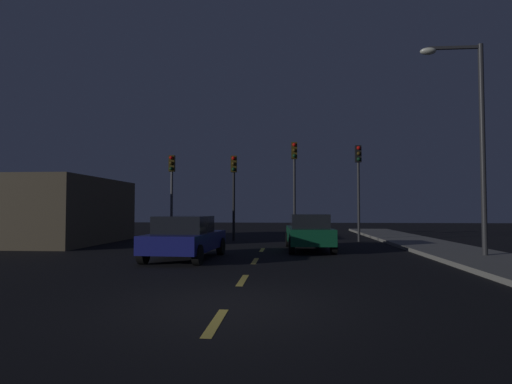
{
  "coord_description": "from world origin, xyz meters",
  "views": [
    {
      "loc": [
        1.09,
        -7.58,
        1.71
      ],
      "look_at": [
        -0.67,
        15.67,
        2.68
      ],
      "focal_mm": 29.53,
      "sensor_mm": 36.0,
      "label": 1
    }
  ],
  "objects_px": {
    "traffic_signal_center_left": "(234,181)",
    "car_stopped_ahead": "(309,232)",
    "street_lamp_right": "(472,129)",
    "car_adjacent_lane": "(185,237)",
    "traffic_signal_center_right": "(294,172)",
    "traffic_signal_far_right": "(358,174)",
    "traffic_signal_far_left": "(172,180)"
  },
  "relations": [
    {
      "from": "traffic_signal_center_left",
      "to": "car_stopped_ahead",
      "type": "distance_m",
      "value": 6.73
    },
    {
      "from": "car_stopped_ahead",
      "to": "street_lamp_right",
      "type": "xyz_separation_m",
      "value": [
        5.51,
        -2.81,
        3.73
      ]
    },
    {
      "from": "traffic_signal_center_left",
      "to": "car_stopped_ahead",
      "type": "height_order",
      "value": "traffic_signal_center_left"
    },
    {
      "from": "traffic_signal_center_left",
      "to": "car_adjacent_lane",
      "type": "height_order",
      "value": "traffic_signal_center_left"
    },
    {
      "from": "traffic_signal_center_left",
      "to": "traffic_signal_center_right",
      "type": "height_order",
      "value": "traffic_signal_center_right"
    },
    {
      "from": "traffic_signal_far_right",
      "to": "car_adjacent_lane",
      "type": "bearing_deg",
      "value": -130.77
    },
    {
      "from": "traffic_signal_far_left",
      "to": "traffic_signal_center_left",
      "type": "xyz_separation_m",
      "value": [
        3.45,
        -0.0,
        -0.04
      ]
    },
    {
      "from": "car_stopped_ahead",
      "to": "street_lamp_right",
      "type": "relative_size",
      "value": 0.59
    },
    {
      "from": "car_adjacent_lane",
      "to": "street_lamp_right",
      "type": "height_order",
      "value": "street_lamp_right"
    },
    {
      "from": "traffic_signal_center_right",
      "to": "car_stopped_ahead",
      "type": "relative_size",
      "value": 1.21
    },
    {
      "from": "traffic_signal_center_right",
      "to": "car_adjacent_lane",
      "type": "xyz_separation_m",
      "value": [
        -3.87,
        -8.45,
        -2.97
      ]
    },
    {
      "from": "car_stopped_ahead",
      "to": "traffic_signal_far_right",
      "type": "bearing_deg",
      "value": 59.75
    },
    {
      "from": "traffic_signal_far_left",
      "to": "car_stopped_ahead",
      "type": "bearing_deg",
      "value": -34.25
    },
    {
      "from": "traffic_signal_far_left",
      "to": "car_adjacent_lane",
      "type": "distance_m",
      "value": 9.28
    },
    {
      "from": "traffic_signal_center_right",
      "to": "traffic_signal_far_right",
      "type": "height_order",
      "value": "traffic_signal_center_right"
    },
    {
      "from": "car_adjacent_lane",
      "to": "traffic_signal_far_right",
      "type": "bearing_deg",
      "value": 49.23
    },
    {
      "from": "traffic_signal_center_right",
      "to": "traffic_signal_far_right",
      "type": "xyz_separation_m",
      "value": [
        3.41,
        -0.0,
        -0.13
      ]
    },
    {
      "from": "car_stopped_ahead",
      "to": "car_adjacent_lane",
      "type": "distance_m",
      "value": 5.62
    },
    {
      "from": "street_lamp_right",
      "to": "car_adjacent_lane",
      "type": "bearing_deg",
      "value": -176.05
    },
    {
      "from": "traffic_signal_center_left",
      "to": "street_lamp_right",
      "type": "distance_m",
      "value": 12.19
    },
    {
      "from": "car_adjacent_lane",
      "to": "street_lamp_right",
      "type": "xyz_separation_m",
      "value": [
        9.9,
        0.68,
        3.75
      ]
    },
    {
      "from": "traffic_signal_center_right",
      "to": "car_adjacent_lane",
      "type": "relative_size",
      "value": 1.23
    },
    {
      "from": "traffic_signal_far_right",
      "to": "car_adjacent_lane",
      "type": "xyz_separation_m",
      "value": [
        -7.28,
        -8.45,
        -2.83
      ]
    },
    {
      "from": "traffic_signal_center_left",
      "to": "traffic_signal_center_right",
      "type": "distance_m",
      "value": 3.33
    },
    {
      "from": "traffic_signal_far_right",
      "to": "car_stopped_ahead",
      "type": "relative_size",
      "value": 1.16
    },
    {
      "from": "traffic_signal_center_left",
      "to": "street_lamp_right",
      "type": "relative_size",
      "value": 0.62
    },
    {
      "from": "traffic_signal_far_right",
      "to": "traffic_signal_center_left",
      "type": "bearing_deg",
      "value": -179.99
    },
    {
      "from": "car_stopped_ahead",
      "to": "car_adjacent_lane",
      "type": "relative_size",
      "value": 1.02
    },
    {
      "from": "traffic_signal_center_right",
      "to": "street_lamp_right",
      "type": "height_order",
      "value": "street_lamp_right"
    },
    {
      "from": "traffic_signal_center_left",
      "to": "car_adjacent_lane",
      "type": "distance_m",
      "value": 8.83
    },
    {
      "from": "street_lamp_right",
      "to": "traffic_signal_far_right",
      "type": "bearing_deg",
      "value": 108.63
    },
    {
      "from": "traffic_signal_center_right",
      "to": "traffic_signal_center_left",
      "type": "bearing_deg",
      "value": -179.97
    }
  ]
}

